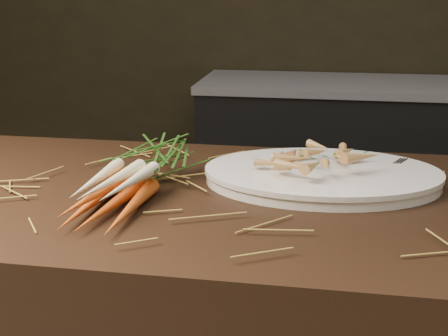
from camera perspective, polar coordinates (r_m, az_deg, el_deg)
The scene contains 6 objects.
back_counter at distance 3.05m, azimuth 15.00°, elevation 0.65°, with size 1.82×0.62×0.84m.
straw_bedding at distance 1.10m, azimuth 9.82°, elevation -2.60°, with size 1.40×0.60×0.02m, color olive, non-canonical shape.
root_veg_bunch at distance 1.13m, azimuth -8.44°, elevation -0.28°, with size 0.18×0.45×0.08m.
serving_platter at distance 1.18m, azimuth 9.93°, elevation -0.96°, with size 0.48×0.32×0.03m, color white, non-canonical shape.
roasted_veg_heap at distance 1.17m, azimuth 10.03°, elevation 0.88°, with size 0.24×0.17×0.05m, color #9E6A31, non-canonical shape.
serving_fork at distance 1.18m, azimuth 18.32°, elevation -0.80°, with size 0.02×0.18×0.00m, color silver.
Camera 1 is at (-0.02, -0.73, 1.29)m, focal length 45.00 mm.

